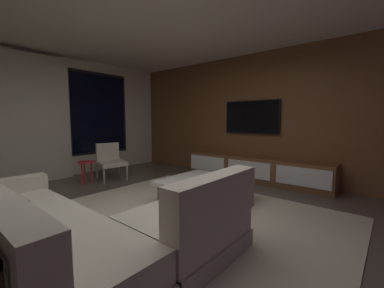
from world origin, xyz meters
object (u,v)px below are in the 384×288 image
Objects in this scene: media_console at (255,170)px; mounted_tv at (252,117)px; book_stack_on_coffee_table at (210,182)px; side_stool at (86,166)px; sectional_couch at (80,234)px; accent_chair_near_window at (110,159)px; coffee_table at (203,191)px.

mounted_tv is at bearing 47.60° from media_console.
side_stool is (-0.54, 2.66, -0.01)m from book_stack_on_coffee_table.
book_stack_on_coffee_table is 1.84m from media_console.
mounted_tv is (3.92, 0.31, 1.06)m from sectional_couch.
book_stack_on_coffee_table is 0.32× the size of accent_chair_near_window.
mounted_tv is at bearing 4.78° from coffee_table.
sectional_couch is 2.16× the size of coffee_table.
sectional_couch reaches higher than side_stool.
coffee_table is 0.28m from book_stack_on_coffee_table.
book_stack_on_coffee_table is at bearing -78.47° from side_stool.
coffee_table is 1.75m from media_console.
mounted_tv is (2.02, -2.31, 0.92)m from accent_chair_near_window.
media_console is (3.74, 0.12, -0.04)m from sectional_couch.
accent_chair_near_window is at bearing 54.09° from sectional_couch.
side_stool is at bearing 62.49° from sectional_couch.
accent_chair_near_window is at bearing 126.15° from media_console.
coffee_table is 2.25m from mounted_tv.
book_stack_on_coffee_table is at bearing -1.02° from sectional_couch.
media_console is (1.74, -0.04, 0.06)m from coffee_table.
book_stack_on_coffee_table is 0.20× the size of mounted_tv.
book_stack_on_coffee_table is (-0.08, -0.19, 0.20)m from coffee_table.
book_stack_on_coffee_table is 2.26m from mounted_tv.
media_console is (2.37, -2.51, -0.12)m from side_stool.
sectional_couch reaches higher than coffee_table.
sectional_couch is 5.43× the size of side_stool.
media_console is (1.84, -2.51, -0.18)m from accent_chair_near_window.
sectional_couch reaches higher than accent_chair_near_window.
accent_chair_near_window reaches higher than coffee_table.
mounted_tv reaches higher than sectional_couch.
book_stack_on_coffee_table is 2.66m from accent_chair_near_window.
accent_chair_near_window is (1.90, 2.63, 0.14)m from sectional_couch.
accent_chair_near_window is 0.63× the size of mounted_tv.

